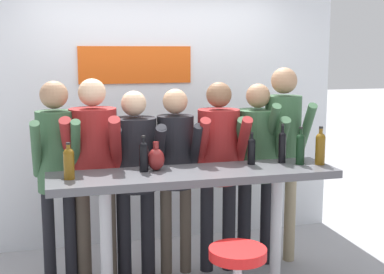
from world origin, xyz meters
TOP-DOWN VIEW (x-y plane):
  - back_wall at (-0.00, 1.48)m, footprint 3.79×0.12m
  - tasting_table at (0.00, 0.00)m, footprint 2.19×0.54m
  - person_far_left at (-1.00, 0.52)m, footprint 0.37×0.50m
  - person_left at (-0.71, 0.52)m, footprint 0.51×0.60m
  - person_center_left at (-0.37, 0.54)m, footprint 0.45×0.53m
  - person_center at (-0.02, 0.53)m, footprint 0.40×0.52m
  - person_center_right at (0.35, 0.49)m, footprint 0.47×0.56m
  - person_right at (0.73, 0.55)m, footprint 0.52×0.60m
  - person_far_right at (0.97, 0.54)m, footprint 0.44×0.57m
  - wine_bottle_0 at (0.88, 0.02)m, footprint 0.07×0.07m
  - wine_bottle_1 at (-0.93, -0.01)m, footprint 0.08×0.08m
  - wine_bottle_2 at (0.77, 0.12)m, footprint 0.06×0.06m
  - wine_bottle_3 at (1.03, -0.03)m, footprint 0.08×0.08m
  - wine_bottle_4 at (-0.37, 0.10)m, footprint 0.07×0.07m
  - wine_bottle_5 at (0.50, 0.12)m, footprint 0.06×0.06m
  - decorative_vase at (-0.27, 0.11)m, footprint 0.13×0.13m

SIDE VIEW (x-z plane):
  - tasting_table at x=0.00m, z-range 0.34..1.36m
  - person_center_left at x=-0.37m, z-range 0.19..1.79m
  - person_center at x=-0.02m, z-range 0.20..1.82m
  - person_right at x=0.73m, z-range 0.19..1.84m
  - person_center_right at x=0.35m, z-range 0.20..1.87m
  - person_left at x=-0.71m, z-range 0.20..1.91m
  - person_far_left at x=-1.00m, z-range 0.22..1.92m
  - decorative_vase at x=-0.27m, z-range 1.01..1.23m
  - person_far_right at x=0.97m, z-range 0.23..2.01m
  - wine_bottle_5 at x=0.50m, z-range 1.02..1.28m
  - wine_bottle_1 at x=-0.93m, z-range 1.02..1.29m
  - wine_bottle_4 at x=-0.37m, z-range 1.02..1.29m
  - wine_bottle_0 at x=0.88m, z-range 1.02..1.32m
  - wine_bottle_2 at x=0.77m, z-range 1.01..1.33m
  - wine_bottle_3 at x=1.03m, z-range 1.02..1.33m
  - back_wall at x=0.00m, z-range 0.00..2.64m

